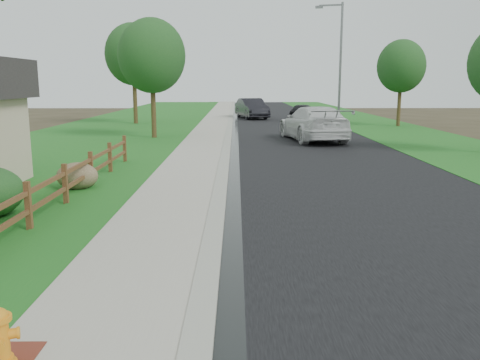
{
  "coord_description": "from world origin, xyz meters",
  "views": [
    {
      "loc": [
        0.88,
        -5.44,
        3.17
      ],
      "look_at": [
        0.96,
        5.81,
        1.01
      ],
      "focal_mm": 38.0,
      "sensor_mm": 36.0,
      "label": 1
    }
  ],
  "objects_px": {
    "white_suv": "(313,123)",
    "streetlight": "(338,57)",
    "dark_car_mid": "(303,112)",
    "ranch_fence": "(48,192)"
  },
  "relations": [
    {
      "from": "ranch_fence",
      "to": "streetlight",
      "type": "distance_m",
      "value": 30.06
    },
    {
      "from": "dark_car_mid",
      "to": "streetlight",
      "type": "distance_m",
      "value": 6.4
    },
    {
      "from": "ranch_fence",
      "to": "dark_car_mid",
      "type": "bearing_deg",
      "value": 72.12
    },
    {
      "from": "white_suv",
      "to": "streetlight",
      "type": "distance_m",
      "value": 12.11
    },
    {
      "from": "ranch_fence",
      "to": "dark_car_mid",
      "type": "height_order",
      "value": "dark_car_mid"
    },
    {
      "from": "white_suv",
      "to": "streetlight",
      "type": "xyz_separation_m",
      "value": [
        3.39,
        10.87,
        4.14
      ]
    },
    {
      "from": "ranch_fence",
      "to": "dark_car_mid",
      "type": "xyz_separation_m",
      "value": [
        10.11,
        31.36,
        0.13
      ]
    },
    {
      "from": "dark_car_mid",
      "to": "streetlight",
      "type": "relative_size",
      "value": 0.47
    },
    {
      "from": "dark_car_mid",
      "to": "streetlight",
      "type": "height_order",
      "value": "streetlight"
    },
    {
      "from": "white_suv",
      "to": "streetlight",
      "type": "bearing_deg",
      "value": -115.57
    }
  ]
}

